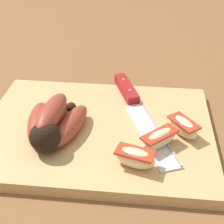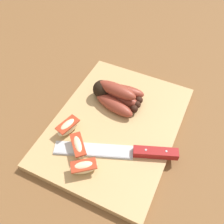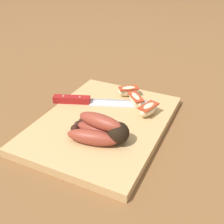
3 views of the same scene
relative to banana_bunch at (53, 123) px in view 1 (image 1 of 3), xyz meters
name	(u,v)px [view 1 (image 1 of 3)]	position (x,y,z in m)	size (l,w,h in m)	color
ground_plane	(98,133)	(-0.07, -0.04, -0.04)	(6.00, 6.00, 0.00)	brown
cutting_board	(98,131)	(-0.07, -0.03, -0.03)	(0.39, 0.29, 0.02)	tan
banana_bunch	(53,123)	(0.00, 0.00, 0.00)	(0.11, 0.13, 0.06)	black
chefs_knife	(134,102)	(-0.13, -0.10, -0.02)	(0.13, 0.27, 0.02)	silver
apple_wedge_near	(183,126)	(-0.21, -0.02, -0.01)	(0.06, 0.06, 0.03)	beige
apple_wedge_middle	(135,157)	(-0.14, 0.06, -0.01)	(0.07, 0.04, 0.03)	beige
apple_wedge_far	(159,139)	(-0.17, 0.01, -0.01)	(0.07, 0.06, 0.03)	beige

